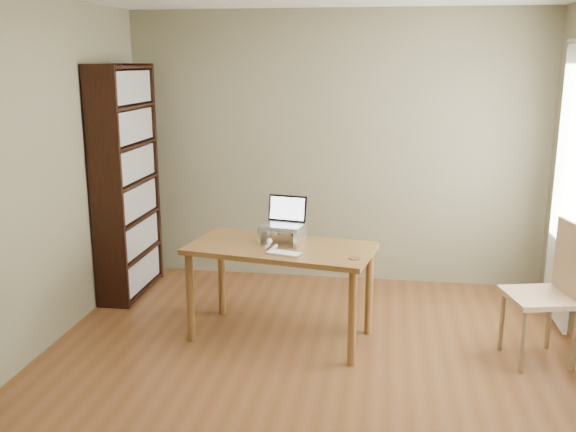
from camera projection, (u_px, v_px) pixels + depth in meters
The scene contains 9 objects.
room at pixel (310, 196), 4.02m from camera, with size 4.04×4.54×2.64m.
bookshelf at pixel (126, 182), 5.83m from camera, with size 0.30×0.90×2.10m.
desk at pixel (281, 258), 4.91m from camera, with size 1.49×0.93×0.75m.
laptop_stand at pixel (282, 233), 4.95m from camera, with size 0.32×0.25×0.13m.
laptop at pixel (283, 218), 4.98m from camera, with size 0.34×0.31×0.22m.
keyboard at pixel (284, 253), 4.67m from camera, with size 0.28×0.17×0.02m.
coaster at pixel (354, 258), 4.57m from camera, with size 0.09×0.09×0.01m, color brown.
cat at pixel (278, 234), 4.99m from camera, with size 0.24×0.47×0.14m.
chair at pixel (553, 288), 4.54m from camera, with size 0.55×0.55×1.03m.
Camera 1 is at (0.49, -3.90, 2.13)m, focal length 40.00 mm.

